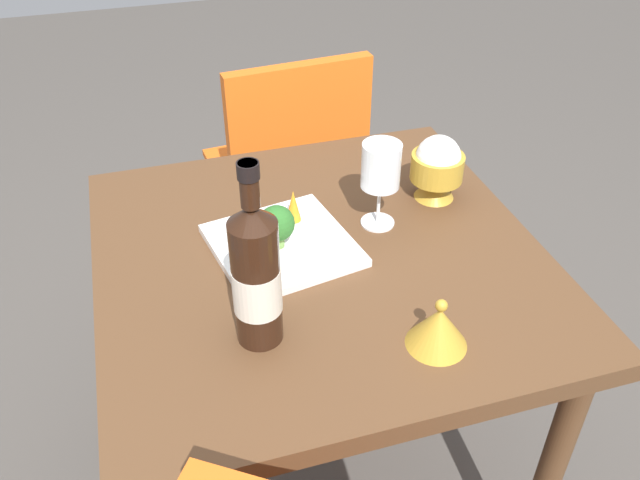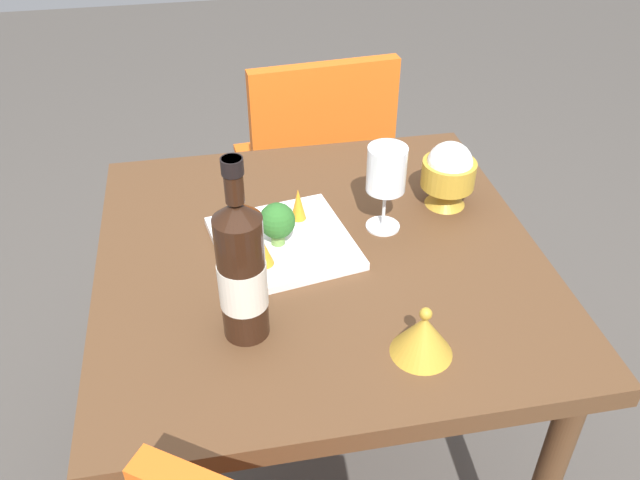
% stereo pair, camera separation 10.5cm
% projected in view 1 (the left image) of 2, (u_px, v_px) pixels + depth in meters
% --- Properties ---
extents(ground_plane, '(8.00, 8.00, 0.00)m').
position_uv_depth(ground_plane, '(320.00, 476.00, 1.69)').
color(ground_plane, '#4C4742').
extents(dining_table, '(0.83, 0.83, 0.72)m').
position_uv_depth(dining_table, '(320.00, 289.00, 1.31)').
color(dining_table, brown).
rests_on(dining_table, ground_plane).
extents(chair_by_wall, '(0.43, 0.43, 0.85)m').
position_uv_depth(chair_by_wall, '(292.00, 161.00, 1.92)').
color(chair_by_wall, orange).
rests_on(chair_by_wall, ground_plane).
extents(wine_bottle, '(0.08, 0.08, 0.32)m').
position_uv_depth(wine_bottle, '(256.00, 275.00, 1.00)').
color(wine_bottle, black).
rests_on(wine_bottle, dining_table).
extents(wine_glass, '(0.08, 0.08, 0.18)m').
position_uv_depth(wine_glass, '(381.00, 168.00, 1.26)').
color(wine_glass, white).
rests_on(wine_glass, dining_table).
extents(rice_bowl, '(0.11, 0.11, 0.14)m').
position_uv_depth(rice_bowl, '(437.00, 167.00, 1.37)').
color(rice_bowl, gold).
rests_on(rice_bowl, dining_table).
extents(rice_bowl_lid, '(0.10, 0.10, 0.09)m').
position_uv_depth(rice_bowl_lid, '(438.00, 327.00, 1.04)').
color(rice_bowl_lid, gold).
rests_on(rice_bowl_lid, dining_table).
extents(serving_plate, '(0.29, 0.29, 0.02)m').
position_uv_depth(serving_plate, '(282.00, 245.00, 1.26)').
color(serving_plate, white).
rests_on(serving_plate, dining_table).
extents(broccoli_floret, '(0.07, 0.07, 0.09)m').
position_uv_depth(broccoli_floret, '(277.00, 224.00, 1.22)').
color(broccoli_floret, '#729E4C').
rests_on(broccoli_floret, serving_plate).
extents(carrot_garnish_left, '(0.03, 0.03, 0.07)m').
position_uv_depth(carrot_garnish_left, '(293.00, 205.00, 1.30)').
color(carrot_garnish_left, orange).
rests_on(carrot_garnish_left, serving_plate).
extents(carrot_garnish_right, '(0.04, 0.04, 0.05)m').
position_uv_depth(carrot_garnish_right, '(266.00, 255.00, 1.18)').
color(carrot_garnish_right, orange).
rests_on(carrot_garnish_right, serving_plate).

